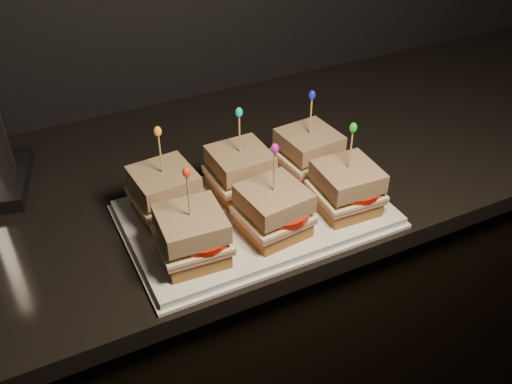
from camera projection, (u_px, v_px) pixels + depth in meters
name	position (u px, v px, depth m)	size (l,w,h in m)	color
cabinet	(234.00, 326.00, 1.38)	(2.36, 0.59, 0.86)	black
granite_slab	(228.00, 174.00, 1.11)	(2.40, 0.63, 0.04)	black
platter	(256.00, 214.00, 0.97)	(0.43, 0.27, 0.02)	white
platter_rim	(256.00, 216.00, 0.97)	(0.44, 0.28, 0.01)	white
sandwich_0_bread_bot	(166.00, 206.00, 0.95)	(0.09, 0.09, 0.03)	brown
sandwich_0_ham	(166.00, 198.00, 0.94)	(0.10, 0.10, 0.01)	#CE7168
sandwich_0_cheese	(165.00, 194.00, 0.94)	(0.10, 0.10, 0.01)	#FCF5AD
sandwich_0_tomato	(173.00, 190.00, 0.93)	(0.09, 0.09, 0.01)	red
sandwich_0_bread_top	(163.00, 180.00, 0.92)	(0.09, 0.09, 0.03)	#53270F
sandwich_0_pick	(161.00, 156.00, 0.89)	(0.00, 0.00, 0.09)	tan
sandwich_0_frill	(158.00, 131.00, 0.87)	(0.01, 0.01, 0.02)	orange
sandwich_1_bread_bot	(240.00, 184.00, 1.00)	(0.09, 0.09, 0.03)	brown
sandwich_1_ham	(240.00, 177.00, 0.99)	(0.10, 0.10, 0.01)	#CE7168
sandwich_1_cheese	(240.00, 173.00, 0.99)	(0.10, 0.10, 0.01)	#FCF5AD
sandwich_1_tomato	(248.00, 170.00, 0.98)	(0.09, 0.09, 0.01)	red
sandwich_1_bread_top	(240.00, 160.00, 0.97)	(0.09, 0.09, 0.03)	#53270F
sandwich_1_pick	(239.00, 136.00, 0.94)	(0.00, 0.00, 0.09)	tan
sandwich_1_frill	(239.00, 112.00, 0.92)	(0.01, 0.01, 0.02)	#08C1B5
sandwich_2_bread_bot	(308.00, 165.00, 1.05)	(0.09, 0.09, 0.03)	brown
sandwich_2_ham	(308.00, 158.00, 1.04)	(0.10, 0.10, 0.01)	#CE7168
sandwich_2_cheese	(308.00, 154.00, 1.04)	(0.10, 0.10, 0.01)	#FCF5AD
sandwich_2_tomato	(316.00, 151.00, 1.03)	(0.09, 0.09, 0.01)	red
sandwich_2_bread_top	(309.00, 141.00, 1.02)	(0.09, 0.09, 0.03)	#53270F
sandwich_2_pick	(311.00, 118.00, 0.99)	(0.00, 0.00, 0.09)	tan
sandwich_2_frill	(312.00, 95.00, 0.96)	(0.01, 0.01, 0.02)	#111DCD
sandwich_3_bread_bot	(193.00, 250.00, 0.86)	(0.09, 0.09, 0.03)	brown
sandwich_3_ham	(193.00, 242.00, 0.85)	(0.10, 0.10, 0.01)	#CE7168
sandwich_3_cheese	(192.00, 238.00, 0.85)	(0.10, 0.10, 0.01)	#FCF5AD
sandwich_3_tomato	(201.00, 234.00, 0.84)	(0.09, 0.09, 0.01)	red
sandwich_3_bread_top	(191.00, 224.00, 0.83)	(0.09, 0.09, 0.03)	#53270F
sandwich_3_pick	(189.00, 198.00, 0.80)	(0.00, 0.00, 0.09)	tan
sandwich_3_frill	(186.00, 172.00, 0.78)	(0.01, 0.01, 0.02)	red
sandwich_4_bread_bot	(273.00, 225.00, 0.91)	(0.09, 0.09, 0.03)	brown
sandwich_4_ham	(273.00, 216.00, 0.90)	(0.10, 0.10, 0.01)	#CE7168
sandwich_4_cheese	(273.00, 213.00, 0.90)	(0.10, 0.10, 0.01)	#FCF5AD
sandwich_4_tomato	(282.00, 209.00, 0.89)	(0.09, 0.09, 0.01)	red
sandwich_4_bread_top	(274.00, 199.00, 0.88)	(0.09, 0.09, 0.03)	#53270F
sandwich_4_pick	(274.00, 174.00, 0.85)	(0.00, 0.00, 0.09)	tan
sandwich_4_frill	(275.00, 149.00, 0.83)	(0.01, 0.01, 0.02)	#C0178E
sandwich_5_bread_bot	(345.00, 202.00, 0.96)	(0.09, 0.09, 0.03)	brown
sandwich_5_ham	(346.00, 194.00, 0.95)	(0.10, 0.10, 0.01)	#CE7168
sandwich_5_cheese	(346.00, 190.00, 0.95)	(0.10, 0.10, 0.01)	#FCF5AD
sandwich_5_tomato	(355.00, 187.00, 0.94)	(0.09, 0.09, 0.01)	red
sandwich_5_bread_top	(348.00, 176.00, 0.93)	(0.09, 0.09, 0.03)	#53270F
sandwich_5_pick	(350.00, 152.00, 0.90)	(0.00, 0.00, 0.09)	tan
sandwich_5_frill	(353.00, 128.00, 0.88)	(0.01, 0.01, 0.02)	#19BF16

